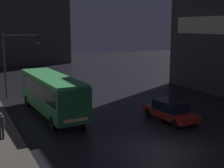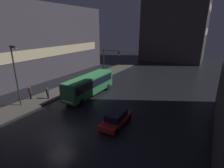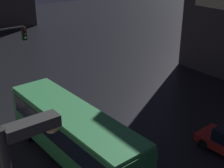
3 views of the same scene
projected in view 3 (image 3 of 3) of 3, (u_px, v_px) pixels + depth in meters
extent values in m
cube|color=#236B38|center=(73.00, 134.00, 17.10)|extent=(2.82, 10.21, 2.48)
cube|color=black|center=(73.00, 126.00, 16.90)|extent=(2.85, 9.41, 1.10)
cube|color=#399252|center=(72.00, 112.00, 16.56)|extent=(2.77, 10.01, 0.16)
cylinder|color=black|center=(58.00, 121.00, 20.86)|extent=(0.29, 1.01, 1.00)
cylinder|color=black|center=(27.00, 133.00, 19.55)|extent=(0.29, 1.01, 1.00)
cylinder|color=black|center=(220.00, 134.00, 19.71)|extent=(0.22, 0.65, 0.64)
cylinder|color=black|center=(204.00, 144.00, 18.71)|extent=(0.22, 0.65, 0.64)
cube|color=black|center=(24.00, 34.00, 21.71)|extent=(0.30, 0.24, 0.90)
sphere|color=#390706|center=(24.00, 30.00, 21.49)|extent=(0.18, 0.18, 0.18)
sphere|color=#3B2B07|center=(25.00, 34.00, 21.60)|extent=(0.18, 0.18, 0.18)
sphere|color=green|center=(25.00, 38.00, 21.72)|extent=(0.18, 0.18, 0.18)
cube|color=#383838|center=(32.00, 126.00, 6.06)|extent=(1.10, 0.36, 0.24)
sphere|color=#F4CC72|center=(51.00, 126.00, 6.35)|extent=(0.32, 0.32, 0.32)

